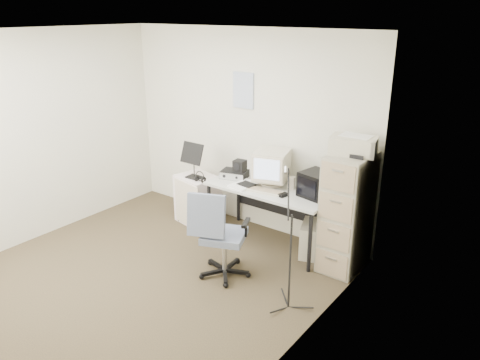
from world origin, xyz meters
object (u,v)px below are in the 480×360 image
Objects in this scene: office_chair at (224,234)px; side_cart at (198,199)px; filing_cabinet at (347,212)px; desk at (270,216)px.

side_cart is at bearing 120.47° from office_chair.
office_chair is at bearing -135.69° from filing_cabinet.
filing_cabinet is 1.35× the size of office_chair.
filing_cabinet is 2.08m from side_cart.
office_chair is 1.50× the size of side_cart.
office_chair is 1.40m from side_cart.
filing_cabinet is at bearing 13.50° from side_cart.
filing_cabinet reaches higher than desk.
desk is at bearing -178.19° from filing_cabinet.
office_chair is (0.01, -0.89, 0.12)m from desk.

